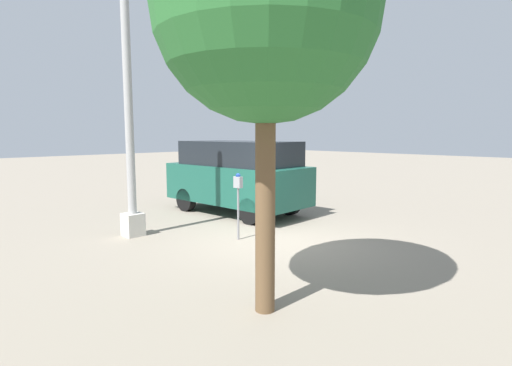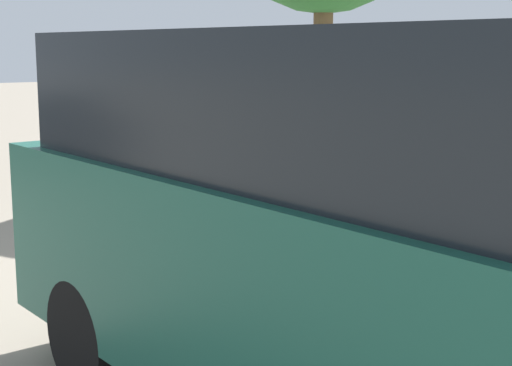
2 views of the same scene
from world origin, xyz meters
The scene contains 5 objects.
ground_plane centered at (0.00, 0.00, 0.00)m, with size 80.00×80.00×0.00m, color gray.
parking_meter_near centered at (0.64, 0.54, 1.14)m, with size 0.21×0.12×1.55m.
lamp_post centered at (2.69, 2.10, 2.05)m, with size 0.44×0.44×5.49m.
parked_van centered at (2.98, -1.56, 1.20)m, with size 4.64×2.20×2.22m.
street_tree centered at (-2.41, 2.81, 4.01)m, with size 2.92×2.92×5.49m.
Camera 1 is at (-6.08, 6.64, 2.46)m, focal length 28.00 mm.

